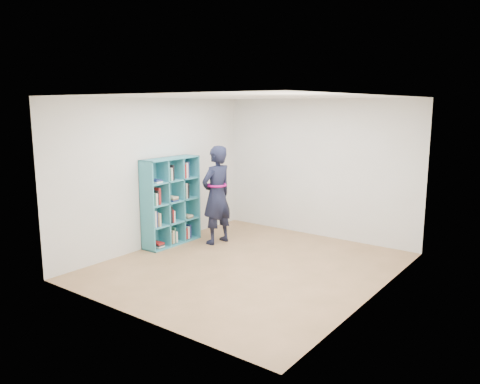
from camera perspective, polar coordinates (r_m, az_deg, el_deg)
The scene contains 9 objects.
floor at distance 7.40m, azimuth 1.02°, elevation -9.02°, with size 4.50×4.50×0.00m, color olive.
ceiling at distance 6.98m, azimuth 1.09°, elevation 11.54°, with size 4.50×4.50×0.00m, color white.
wall_left at distance 8.39m, azimuth -10.13°, elevation 2.30°, with size 0.02×4.50×2.60m, color silver.
wall_right at distance 6.15m, azimuth 16.37°, elevation -0.94°, with size 0.02×4.50×2.60m, color silver.
wall_back at distance 8.98m, azimuth 9.47°, elevation 2.86°, with size 4.00×0.02×2.60m, color silver.
wall_front at distance 5.44m, azimuth -12.92°, elevation -2.23°, with size 4.00×0.02×2.60m, color silver.
bookshelf at distance 8.48m, azimuth -8.52°, elevation -1.30°, with size 0.34×1.18×1.57m.
person at distance 8.41m, azimuth -2.86°, elevation -0.36°, with size 0.50×0.70×1.78m.
smartphone at distance 8.56m, azimuth -3.05°, elevation 0.62°, with size 0.01×0.11×0.13m.
Camera 1 is at (4.07, -5.67, 2.48)m, focal length 35.00 mm.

